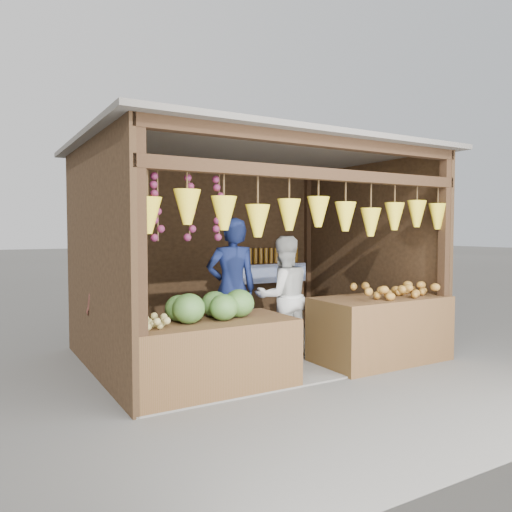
{
  "coord_description": "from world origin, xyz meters",
  "views": [
    {
      "loc": [
        -3.22,
        -5.62,
        1.62
      ],
      "look_at": [
        -0.0,
        -0.1,
        1.28
      ],
      "focal_mm": 35.0,
      "sensor_mm": 36.0,
      "label": 1
    }
  ],
  "objects_px": {
    "counter_right": "(380,329)",
    "vendor_seated": "(110,297)",
    "man_standing": "(232,289)",
    "woman_standing": "(283,296)",
    "counter_left": "(209,355)"
  },
  "relations": [
    {
      "from": "vendor_seated",
      "to": "man_standing",
      "type": "bearing_deg",
      "value": -175.68
    },
    {
      "from": "counter_right",
      "to": "vendor_seated",
      "type": "height_order",
      "value": "vendor_seated"
    },
    {
      "from": "man_standing",
      "to": "woman_standing",
      "type": "relative_size",
      "value": 1.14
    },
    {
      "from": "counter_right",
      "to": "woman_standing",
      "type": "xyz_separation_m",
      "value": [
        -0.91,
        0.79,
        0.37
      ]
    },
    {
      "from": "counter_right",
      "to": "woman_standing",
      "type": "relative_size",
      "value": 1.08
    },
    {
      "from": "woman_standing",
      "to": "man_standing",
      "type": "bearing_deg",
      "value": -8.21
    },
    {
      "from": "counter_left",
      "to": "woman_standing",
      "type": "xyz_separation_m",
      "value": [
        1.38,
        0.73,
        0.42
      ]
    },
    {
      "from": "counter_right",
      "to": "woman_standing",
      "type": "height_order",
      "value": "woman_standing"
    },
    {
      "from": "counter_right",
      "to": "vendor_seated",
      "type": "relative_size",
      "value": 1.53
    },
    {
      "from": "counter_left",
      "to": "vendor_seated",
      "type": "bearing_deg",
      "value": 120.57
    },
    {
      "from": "man_standing",
      "to": "vendor_seated",
      "type": "distance_m",
      "value": 1.46
    },
    {
      "from": "counter_left",
      "to": "counter_right",
      "type": "relative_size",
      "value": 1.03
    },
    {
      "from": "counter_right",
      "to": "man_standing",
      "type": "height_order",
      "value": "man_standing"
    },
    {
      "from": "counter_left",
      "to": "woman_standing",
      "type": "bearing_deg",
      "value": 28.01
    },
    {
      "from": "counter_left",
      "to": "man_standing",
      "type": "xyz_separation_m",
      "value": [
        0.75,
        0.94,
        0.53
      ]
    }
  ]
}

